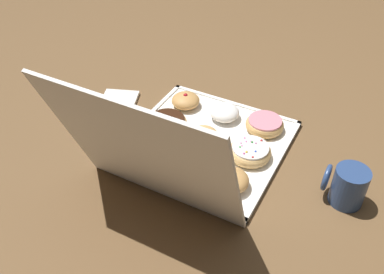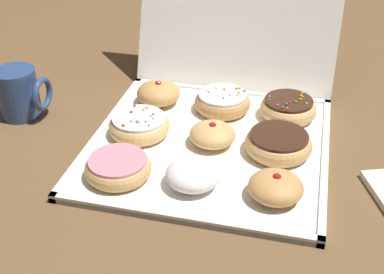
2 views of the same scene
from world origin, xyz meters
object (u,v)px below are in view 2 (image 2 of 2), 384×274
object	(u,v)px
jelly_filled_donut_6	(159,93)
coffee_mug	(19,92)
powdered_filled_donut_1	(192,174)
jelly_filled_donut_4	(213,134)
sprinkle_donut_8	(288,108)
jelly_filled_donut_2	(276,187)
sprinkle_donut_3	(139,125)
pink_frosted_donut_0	(118,167)
sprinkle_donut_7	(224,102)
chocolate_frosted_donut_5	(278,143)
donut_box	(209,145)

from	to	relation	value
jelly_filled_donut_6	coffee_mug	world-z (taller)	coffee_mug
powdered_filled_donut_1	coffee_mug	world-z (taller)	coffee_mug
jelly_filled_donut_4	sprinkle_donut_8	bearing A→B (deg)	45.75
jelly_filled_donut_6	coffee_mug	distance (m)	0.28
jelly_filled_donut_2	sprinkle_donut_3	world-z (taller)	jelly_filled_donut_2
pink_frosted_donut_0	powdered_filled_donut_1	bearing A→B (deg)	2.90
jelly_filled_donut_4	jelly_filled_donut_6	xyz separation A→B (m)	(-0.14, 0.12, 0.00)
jelly_filled_donut_2	coffee_mug	bearing A→B (deg)	163.61
coffee_mug	jelly_filled_donut_6	bearing A→B (deg)	20.73
jelly_filled_donut_6	sprinkle_donut_7	distance (m)	0.14
jelly_filled_donut_2	chocolate_frosted_donut_5	xyz separation A→B (m)	(-0.01, 0.13, -0.00)
jelly_filled_donut_6	sprinkle_donut_7	xyz separation A→B (m)	(0.14, 0.00, -0.00)
donut_box	sprinkle_donut_7	bearing A→B (deg)	88.46
donut_box	jelly_filled_donut_4	bearing A→B (deg)	19.04
jelly_filled_donut_4	coffee_mug	distance (m)	0.40
sprinkle_donut_3	powdered_filled_donut_1	bearing A→B (deg)	-43.47
donut_box	sprinkle_donut_3	xyz separation A→B (m)	(-0.13, -0.00, 0.02)
pink_frosted_donut_0	sprinkle_donut_3	distance (m)	0.13
powdered_filled_donut_1	sprinkle_donut_7	size ratio (longest dim) A/B	0.79
powdered_filled_donut_1	sprinkle_donut_3	size ratio (longest dim) A/B	0.77
powdered_filled_donut_1	chocolate_frosted_donut_5	distance (m)	0.18
jelly_filled_donut_2	jelly_filled_donut_6	xyz separation A→B (m)	(-0.27, 0.25, 0.00)
powdered_filled_donut_1	sprinkle_donut_3	xyz separation A→B (m)	(-0.13, 0.13, -0.00)
jelly_filled_donut_6	chocolate_frosted_donut_5	bearing A→B (deg)	-25.77
jelly_filled_donut_2	sprinkle_donut_7	size ratio (longest dim) A/B	0.77
sprinkle_donut_3	chocolate_frosted_donut_5	xyz separation A→B (m)	(0.26, 0.00, 0.00)
jelly_filled_donut_2	sprinkle_donut_3	distance (m)	0.30
pink_frosted_donut_0	chocolate_frosted_donut_5	bearing A→B (deg)	28.01
powdered_filled_donut_1	jelly_filled_donut_6	xyz separation A→B (m)	(-0.13, 0.25, 0.00)
jelly_filled_donut_4	jelly_filled_donut_2	bearing A→B (deg)	-45.32
powdered_filled_donut_1	jelly_filled_donut_2	bearing A→B (deg)	-0.26
sprinkle_donut_3	chocolate_frosted_donut_5	bearing A→B (deg)	0.29
chocolate_frosted_donut_5	sprinkle_donut_7	bearing A→B (deg)	134.08
pink_frosted_donut_0	coffee_mug	bearing A→B (deg)	149.01
donut_box	jelly_filled_donut_2	distance (m)	0.19
jelly_filled_donut_2	jelly_filled_donut_4	distance (m)	0.18
chocolate_frosted_donut_5	sprinkle_donut_7	distance (m)	0.17
jelly_filled_donut_6	jelly_filled_donut_2	bearing A→B (deg)	-43.38
sprinkle_donut_3	sprinkle_donut_7	distance (m)	0.19
donut_box	jelly_filled_donut_2	size ratio (longest dim) A/B	4.92
sprinkle_donut_3	jelly_filled_donut_6	world-z (taller)	jelly_filled_donut_6
sprinkle_donut_3	coffee_mug	size ratio (longest dim) A/B	1.13
jelly_filled_donut_4	chocolate_frosted_donut_5	world-z (taller)	jelly_filled_donut_4
donut_box	jelly_filled_donut_4	size ratio (longest dim) A/B	5.13
sprinkle_donut_7	jelly_filled_donut_2	bearing A→B (deg)	-62.84
jelly_filled_donut_2	coffee_mug	size ratio (longest dim) A/B	0.85
pink_frosted_donut_0	coffee_mug	world-z (taller)	coffee_mug
donut_box	chocolate_frosted_donut_5	xyz separation A→B (m)	(0.12, 0.00, 0.02)
sprinkle_donut_3	coffee_mug	xyz separation A→B (m)	(-0.26, 0.03, 0.02)
donut_box	sprinkle_donut_8	bearing A→B (deg)	44.91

